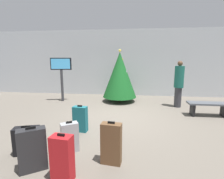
{
  "coord_description": "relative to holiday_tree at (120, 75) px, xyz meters",
  "views": [
    {
      "loc": [
        0.48,
        -5.49,
        1.94
      ],
      "look_at": [
        -0.23,
        0.35,
        0.9
      ],
      "focal_mm": 27.0,
      "sensor_mm": 36.0,
      "label": 1
    }
  ],
  "objects": [
    {
      "name": "ground_plane",
      "position": [
        0.11,
        -2.25,
        -1.26
      ],
      "size": [
        16.0,
        16.0,
        0.0
      ],
      "primitive_type": "plane",
      "color": "#665E54"
    },
    {
      "name": "back_wall",
      "position": [
        0.11,
        1.58,
        0.51
      ],
      "size": [
        16.0,
        0.2,
        3.53
      ],
      "primitive_type": "cube",
      "color": "#B7BCC1",
      "rests_on": "ground_plane"
    },
    {
      "name": "holiday_tree",
      "position": [
        0.0,
        0.0,
        0.0
      ],
      "size": [
        1.56,
        1.56,
        2.41
      ],
      "color": "#4C3319",
      "rests_on": "ground_plane"
    },
    {
      "name": "flight_info_kiosk",
      "position": [
        -2.69,
        -0.26,
        0.18
      ],
      "size": [
        0.93,
        0.32,
        2.03
      ],
      "color": "#333338",
      "rests_on": "ground_plane"
    },
    {
      "name": "waiting_bench",
      "position": [
        3.22,
        -1.73,
        -0.9
      ],
      "size": [
        1.38,
        0.44,
        0.48
      ],
      "color": "#4C5159",
      "rests_on": "ground_plane"
    },
    {
      "name": "traveller_0",
      "position": [
        2.47,
        -0.66,
        -0.26
      ],
      "size": [
        0.48,
        0.48,
        1.9
      ],
      "color": "#333338",
      "rests_on": "ground_plane"
    },
    {
      "name": "suitcase_0",
      "position": [
        -1.57,
        -4.71,
        -0.97
      ],
      "size": [
        0.55,
        0.37,
        0.61
      ],
      "color": "black",
      "rests_on": "ground_plane"
    },
    {
      "name": "suitcase_1",
      "position": [
        -1.13,
        -5.21,
        -0.87
      ],
      "size": [
        0.5,
        0.43,
        0.81
      ],
      "color": "#232326",
      "rests_on": "ground_plane"
    },
    {
      "name": "suitcase_2",
      "position": [
        -0.5,
        -5.4,
        -0.87
      ],
      "size": [
        0.36,
        0.25,
        0.81
      ],
      "color": "#B2191E",
      "rests_on": "ground_plane"
    },
    {
      "name": "suitcase_3",
      "position": [
        -0.71,
        -4.54,
        -0.94
      ],
      "size": [
        0.4,
        0.35,
        0.68
      ],
      "color": "#9EA0A5",
      "rests_on": "ground_plane"
    },
    {
      "name": "suitcase_4",
      "position": [
        0.22,
        -4.84,
        -0.86
      ],
      "size": [
        0.4,
        0.23,
        0.83
      ],
      "color": "brown",
      "rests_on": "ground_plane"
    },
    {
      "name": "suitcase_5",
      "position": [
        -0.8,
        -3.5,
        -0.91
      ],
      "size": [
        0.4,
        0.23,
        0.74
      ],
      "color": "#19606B",
      "rests_on": "ground_plane"
    }
  ]
}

